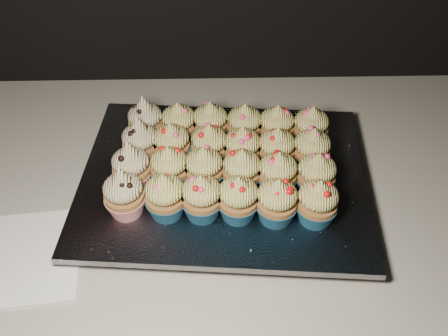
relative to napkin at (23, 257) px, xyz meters
name	(u,v)px	position (x,y,z in m)	size (l,w,h in m)	color
cabinet	(126,312)	(0.07, 0.18, -0.47)	(2.40, 0.60, 0.86)	black
worktop	(92,183)	(0.07, 0.18, -0.02)	(2.44, 0.64, 0.04)	beige
napkin	(23,257)	(0.00, 0.00, 0.00)	(0.17, 0.17, 0.00)	white
baking_tray	(224,184)	(0.31, 0.14, 0.01)	(0.44, 0.34, 0.02)	black
foil_lining	(224,177)	(0.31, 0.14, 0.03)	(0.48, 0.37, 0.01)	silver
cupcake_0	(124,194)	(0.16, 0.06, 0.07)	(0.06, 0.06, 0.10)	red
cupcake_1	(165,196)	(0.22, 0.06, 0.07)	(0.06, 0.06, 0.08)	#1B577F
cupcake_2	(202,197)	(0.27, 0.05, 0.07)	(0.06, 0.06, 0.08)	#1B577F
cupcake_3	(238,199)	(0.33, 0.05, 0.07)	(0.06, 0.06, 0.08)	#1B577F
cupcake_4	(277,201)	(0.39, 0.04, 0.07)	(0.06, 0.06, 0.08)	#1B577F
cupcake_5	(317,202)	(0.45, 0.04, 0.07)	(0.06, 0.06, 0.08)	#1B577F
cupcake_6	(131,167)	(0.16, 0.12, 0.07)	(0.06, 0.06, 0.10)	red
cupcake_7	(170,168)	(0.22, 0.12, 0.07)	(0.06, 0.06, 0.08)	#1B577F
cupcake_8	(204,169)	(0.28, 0.11, 0.07)	(0.06, 0.06, 0.08)	#1B577F
cupcake_9	(242,171)	(0.34, 0.11, 0.07)	(0.06, 0.06, 0.08)	#1B577F
cupcake_10	(278,174)	(0.39, 0.10, 0.07)	(0.06, 0.06, 0.08)	#1B577F
cupcake_11	(316,175)	(0.46, 0.10, 0.07)	(0.06, 0.06, 0.08)	#1B577F
cupcake_12	(140,142)	(0.17, 0.18, 0.07)	(0.06, 0.06, 0.10)	red
cupcake_13	(172,144)	(0.22, 0.18, 0.07)	(0.06, 0.06, 0.08)	#1B577F
cupcake_14	(209,146)	(0.29, 0.17, 0.07)	(0.06, 0.06, 0.08)	#1B577F
cupcake_15	(242,148)	(0.34, 0.16, 0.07)	(0.06, 0.06, 0.08)	#1B577F
cupcake_16	(276,149)	(0.40, 0.16, 0.07)	(0.06, 0.06, 0.08)	#1B577F
cupcake_17	(312,150)	(0.46, 0.16, 0.07)	(0.06, 0.06, 0.08)	#1B577F
cupcake_18	(146,121)	(0.17, 0.24, 0.07)	(0.06, 0.06, 0.10)	red
cupcake_19	(179,124)	(0.23, 0.23, 0.07)	(0.06, 0.06, 0.08)	#1B577F
cupcake_20	(210,123)	(0.29, 0.23, 0.07)	(0.06, 0.06, 0.08)	#1B577F
cupcake_21	(244,125)	(0.35, 0.22, 0.07)	(0.06, 0.06, 0.08)	#1B577F
cupcake_22	(276,127)	(0.40, 0.22, 0.07)	(0.06, 0.06, 0.08)	#1B577F
cupcake_23	(311,128)	(0.46, 0.21, 0.07)	(0.06, 0.06, 0.08)	#1B577F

